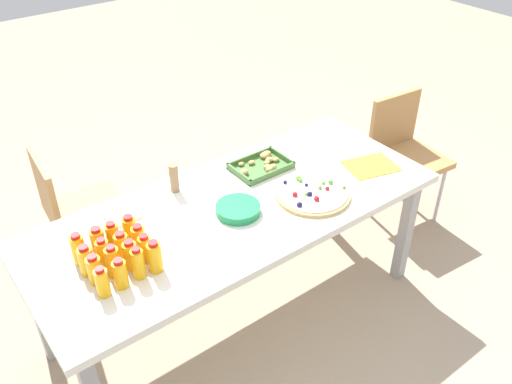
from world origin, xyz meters
TOP-DOWN VIEW (x-y plane):
  - ground_plane at (0.00, 0.00)m, footprint 12.00×12.00m
  - party_table at (0.00, 0.00)m, footprint 2.00×0.83m
  - chair_end at (1.39, 0.11)m, footprint 0.44×0.44m
  - chair_far_left at (-0.54, 0.78)m, footprint 0.43×0.43m
  - juice_bottle_0 at (-0.74, -0.16)m, footprint 0.05×0.05m
  - juice_bottle_1 at (-0.67, -0.16)m, footprint 0.06×0.06m
  - juice_bottle_2 at (-0.59, -0.15)m, footprint 0.05×0.05m
  - juice_bottle_3 at (-0.51, -0.16)m, footprint 0.06×0.06m
  - juice_bottle_4 at (-0.74, -0.08)m, footprint 0.06×0.06m
  - juice_bottle_5 at (-0.66, -0.08)m, footprint 0.06×0.06m
  - juice_bottle_6 at (-0.59, -0.09)m, footprint 0.06×0.06m
  - juice_bottle_7 at (-0.52, -0.08)m, footprint 0.06×0.06m
  - juice_bottle_8 at (-0.74, -0.01)m, footprint 0.06×0.06m
  - juice_bottle_9 at (-0.67, -0.00)m, footprint 0.05×0.05m
  - juice_bottle_10 at (-0.59, -0.01)m, footprint 0.06×0.06m
  - juice_bottle_11 at (-0.51, -0.01)m, footprint 0.06×0.06m
  - juice_bottle_12 at (-0.74, 0.07)m, footprint 0.06×0.06m
  - juice_bottle_13 at (-0.66, 0.06)m, footprint 0.06×0.06m
  - juice_bottle_14 at (-0.59, 0.07)m, footprint 0.06×0.06m
  - juice_bottle_15 at (-0.51, 0.06)m, footprint 0.06×0.06m
  - fruit_pizza at (0.35, -0.15)m, footprint 0.37×0.37m
  - snack_tray at (0.31, 0.20)m, footprint 0.30×0.21m
  - plate_stack at (-0.02, -0.05)m, footprint 0.21×0.21m
  - napkin_stack at (-0.47, 0.26)m, footprint 0.15×0.15m
  - cardboard_tube at (-0.16, 0.29)m, footprint 0.04×0.04m
  - paper_folder at (0.78, -0.14)m, footprint 0.30×0.26m

SIDE VIEW (x-z plane):
  - ground_plane at x=0.00m, z-range 0.00..0.00m
  - chair_end at x=1.39m, z-range 0.09..0.92m
  - chair_far_left at x=-0.54m, z-range 0.09..0.92m
  - party_table at x=0.00m, z-range 0.30..1.02m
  - paper_folder at x=0.78m, z-range 0.72..0.73m
  - napkin_stack at x=-0.47m, z-range 0.72..0.74m
  - fruit_pizza at x=0.35m, z-range 0.71..0.76m
  - snack_tray at x=0.31m, z-range 0.72..0.76m
  - plate_stack at x=-0.02m, z-range 0.72..0.76m
  - juice_bottle_10 at x=-0.59m, z-range 0.72..0.85m
  - juice_bottle_9 at x=-0.67m, z-range 0.72..0.85m
  - juice_bottle_7 at x=-0.52m, z-range 0.72..0.85m
  - juice_bottle_11 at x=-0.51m, z-range 0.72..0.85m
  - juice_bottle_4 at x=-0.74m, z-range 0.72..0.85m
  - juice_bottle_0 at x=-0.74m, z-range 0.72..0.86m
  - juice_bottle_14 at x=-0.59m, z-range 0.72..0.86m
  - juice_bottle_1 at x=-0.67m, z-range 0.72..0.86m
  - juice_bottle_6 at x=-0.59m, z-range 0.72..0.86m
  - juice_bottle_8 at x=-0.74m, z-range 0.72..0.86m
  - juice_bottle_15 at x=-0.51m, z-range 0.72..0.86m
  - juice_bottle_13 at x=-0.66m, z-range 0.72..0.86m
  - juice_bottle_12 at x=-0.74m, z-range 0.72..0.87m
  - juice_bottle_5 at x=-0.66m, z-range 0.72..0.87m
  - juice_bottle_2 at x=-0.59m, z-range 0.72..0.87m
  - juice_bottle_3 at x=-0.51m, z-range 0.72..0.87m
  - cardboard_tube at x=-0.16m, z-range 0.72..0.87m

